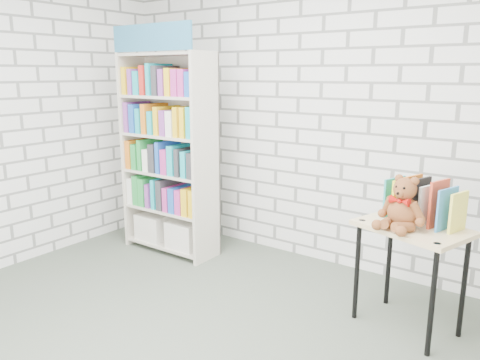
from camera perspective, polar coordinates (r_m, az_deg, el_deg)
The scene contains 6 objects.
ground at distance 3.24m, azimuth -8.22°, elevation -20.38°, with size 4.50×4.50×0.00m, color #485145.
room_shell at distance 2.71m, azimuth -9.46°, elevation 13.03°, with size 4.52×4.02×2.81m.
bookshelf at distance 4.65m, azimuth -8.62°, elevation 3.29°, with size 0.98×0.38×2.20m.
display_table at distance 3.44m, azimuth 20.19°, elevation -6.94°, with size 0.82×0.68×0.76m.
table_books at distance 3.46m, azimuth 21.56°, elevation -2.56°, with size 0.53×0.35×0.29m.
teddy_bear at distance 3.29m, azimuth 19.16°, elevation -3.19°, with size 0.33×0.32×0.36m.
Camera 1 is at (1.92, -1.92, 1.77)m, focal length 35.00 mm.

